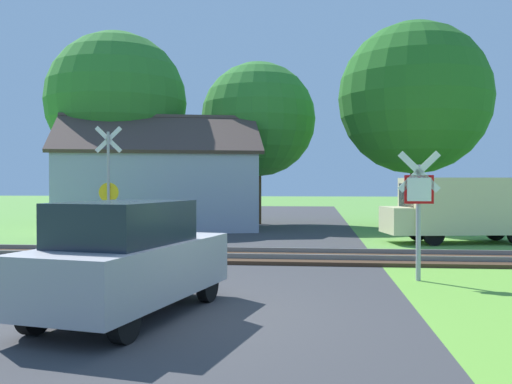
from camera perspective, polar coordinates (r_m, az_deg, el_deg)
The scene contains 11 objects.
ground_plane at distance 9.05m, azimuth -8.57°, elevation -12.26°, with size 160.00×160.00×0.00m, color #5B933D.
road_asphalt at distance 10.96m, azimuth -5.90°, elevation -9.92°, with size 7.69×80.00×0.01m, color #38383A.
rail_track at distance 15.71m, azimuth -2.21°, elevation -6.42°, with size 60.00×2.60×0.22m.
stop_sign_near at distance 12.42m, azimuth 15.96°, elevation -1.09°, with size 0.88×0.15×2.73m.
crossing_sign_far at distance 19.13m, azimuth -14.54°, elevation 1.07°, with size 0.87×0.20×3.92m.
house at distance 26.00m, azimuth -9.67°, elevation 0.42°, with size 9.90×7.99×5.15m.
tree_left at distance 28.86m, azimuth -13.78°, elevation 8.69°, with size 6.79×6.79×9.39m.
tree_center at distance 28.79m, azimuth 0.23°, elevation 7.26°, with size 5.71×5.71×8.11m.
tree_right at distance 27.17m, azimuth 15.56°, elevation 9.02°, with size 6.87×6.87×9.35m.
mail_truck at distance 20.80m, azimuth 19.84°, elevation -1.42°, with size 5.14×2.62×2.24m.
parked_car at distance 9.02m, azimuth -12.54°, elevation -6.55°, with size 2.44×4.25×1.78m.
Camera 1 is at (2.22, -8.53, 2.06)m, focal length 40.00 mm.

